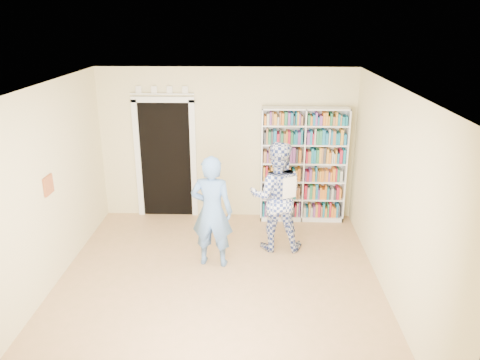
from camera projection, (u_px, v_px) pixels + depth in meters
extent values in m
plane|color=#A98351|center=(217.00, 288.00, 6.38)|extent=(5.00, 5.00, 0.00)
plane|color=white|center=(214.00, 89.00, 5.48)|extent=(5.00, 5.00, 0.00)
plane|color=beige|center=(227.00, 145.00, 8.29)|extent=(4.50, 0.00, 4.50)
plane|color=beige|center=(41.00, 194.00, 6.00)|extent=(0.00, 5.00, 5.00)
plane|color=beige|center=(394.00, 198.00, 5.86)|extent=(0.00, 5.00, 5.00)
cube|color=white|center=(303.00, 166.00, 8.20)|extent=(1.49, 0.28, 2.05)
cube|color=white|center=(303.00, 166.00, 8.20)|extent=(0.02, 0.28, 2.05)
cube|color=black|center=(166.00, 160.00, 8.40)|extent=(0.90, 0.03, 2.10)
cube|color=white|center=(138.00, 160.00, 8.40)|extent=(0.10, 0.06, 2.20)
cube|color=white|center=(194.00, 161.00, 8.37)|extent=(0.10, 0.06, 2.20)
cube|color=white|center=(162.00, 99.00, 8.02)|extent=(1.10, 0.06, 0.10)
cube|color=white|center=(162.00, 94.00, 7.98)|extent=(1.10, 0.08, 0.02)
cube|color=brown|center=(48.00, 185.00, 6.17)|extent=(0.03, 0.25, 0.25)
imported|color=#547EBC|center=(212.00, 212.00, 6.75)|extent=(0.66, 0.48, 1.68)
imported|color=navy|center=(276.00, 197.00, 7.22)|extent=(0.86, 0.68, 1.74)
cube|color=white|center=(290.00, 188.00, 6.92)|extent=(0.21, 0.12, 0.33)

